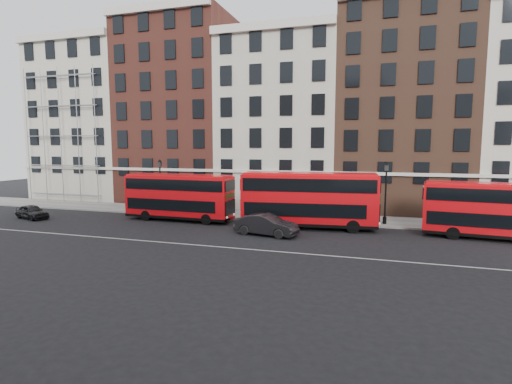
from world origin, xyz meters
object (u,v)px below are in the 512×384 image
(bus_c, at_px, (308,199))
(car_rear, at_px, (32,212))
(car_front, at_px, (266,225))
(bus_d, at_px, (496,210))
(bus_b, at_px, (179,196))

(bus_c, height_order, car_rear, bus_c)
(car_rear, height_order, car_front, car_front)
(bus_c, relative_size, bus_d, 1.12)
(bus_b, xyz_separation_m, bus_d, (25.64, 0.00, -0.04))
(bus_b, relative_size, car_front, 2.06)
(bus_c, distance_m, bus_d, 13.72)
(bus_c, relative_size, car_rear, 2.91)
(bus_d, height_order, car_front, bus_d)
(bus_d, bearing_deg, car_rear, -169.12)
(bus_d, distance_m, car_front, 16.77)
(car_front, bearing_deg, bus_d, -68.09)
(bus_d, bearing_deg, car_front, -161.99)
(car_front, bearing_deg, bus_c, -27.40)
(bus_c, xyz_separation_m, bus_d, (13.71, 0.01, -0.26))
(bus_b, xyz_separation_m, bus_c, (11.93, -0.00, 0.22))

